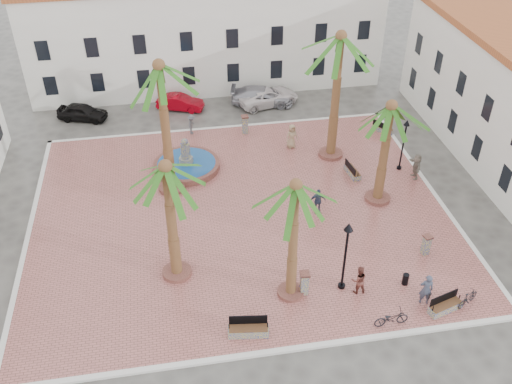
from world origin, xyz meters
TOP-DOWN VIEW (x-y plane):
  - ground at (0.00, 0.00)m, footprint 120.00×120.00m
  - plaza at (0.00, 0.00)m, footprint 26.00×22.00m
  - kerb_n at (0.00, 11.00)m, footprint 26.30×0.30m
  - kerb_s at (0.00, -11.00)m, footprint 26.30×0.30m
  - kerb_e at (13.00, 0.00)m, footprint 0.30×22.30m
  - kerb_w at (-13.00, 0.00)m, footprint 0.30×22.30m
  - building_north at (-0.00, 19.99)m, footprint 30.40×7.40m
  - fountain at (-3.00, 5.63)m, footprint 4.65×4.65m
  - palm_nw at (-4.17, 3.25)m, footprint 5.69×5.69m
  - palm_sw at (-4.30, -4.90)m, footprint 5.28×5.28m
  - palm_s at (1.60, -7.43)m, footprint 4.67×4.67m
  - palm_e at (9.03, -0.18)m, footprint 5.34×5.34m
  - palm_ne at (7.49, 5.56)m, footprint 5.68×5.68m
  - bench_s at (-1.07, -9.77)m, footprint 2.07×0.88m
  - bench_se at (9.19, -9.96)m, footprint 1.95×1.08m
  - bench_e at (8.26, 2.82)m, footprint 0.74×1.79m
  - bench_ne at (12.39, 8.14)m, footprint 1.38×1.69m
  - lamppost_s at (4.42, -7.44)m, footprint 0.48×0.48m
  - lamppost_e at (11.78, 3.01)m, footprint 0.42×0.42m
  - bollard_se at (2.30, -7.52)m, footprint 0.55×0.55m
  - bollard_n at (1.83, 9.81)m, footprint 0.53×0.53m
  - bollard_e at (9.95, -5.67)m, footprint 0.57×0.57m
  - litter_bin at (7.89, -7.79)m, footprint 0.35×0.35m
  - cyclist_a at (8.34, -9.26)m, footprint 0.80×0.64m
  - bicycle_a at (6.09, -10.40)m, footprint 1.83×0.70m
  - cyclist_b at (5.15, -7.92)m, footprint 0.86×0.68m
  - bicycle_b at (10.52, -9.78)m, footprint 1.56×1.09m
  - pedestrian_fountain_a at (4.91, 7.12)m, footprint 1.04×0.81m
  - pedestrian_fountain_b at (4.79, -0.82)m, footprint 1.04×0.47m
  - pedestrian_north at (-2.23, 10.40)m, footprint 0.89×1.17m
  - pedestrian_east at (12.40, 1.79)m, footprint 0.69×1.75m
  - car_black at (-10.74, 14.42)m, footprint 4.28×2.74m
  - car_red at (-2.84, 14.83)m, footprint 4.09×2.57m
  - car_silver at (4.03, 14.60)m, footprint 5.55×3.20m
  - car_white at (4.55, 14.51)m, footprint 5.62×3.60m

SIDE VIEW (x-z plane):
  - ground at x=0.00m, z-range 0.00..0.00m
  - plaza at x=0.00m, z-range 0.00..0.15m
  - kerb_n at x=0.00m, z-range 0.00..0.16m
  - kerb_s at x=0.00m, z-range 0.00..0.16m
  - kerb_e at x=13.00m, z-range 0.00..0.16m
  - kerb_w at x=-13.00m, z-range 0.00..0.16m
  - bench_ne at x=12.39m, z-range -0.04..0.85m
  - bench_e at x=8.26m, z-range -0.05..0.87m
  - bench_se at x=9.19m, z-range -0.06..0.92m
  - bench_s at x=-1.07m, z-range -0.08..0.98m
  - fountain at x=-3.00m, z-range -0.72..1.68m
  - litter_bin at x=7.89m, z-range 0.15..0.82m
  - bicycle_b at x=10.52m, z-range 0.15..1.07m
  - bicycle_a at x=6.09m, z-range 0.15..1.10m
  - car_red at x=-2.84m, z-range 0.00..1.27m
  - car_black at x=-10.74m, z-range 0.00..1.36m
  - car_white at x=4.55m, z-range 0.00..1.44m
  - car_silver at x=4.03m, z-range 0.00..1.51m
  - bollard_e at x=9.95m, z-range 0.17..1.49m
  - bollard_se at x=2.30m, z-range 0.18..1.62m
  - bollard_n at x=1.83m, z-range 0.18..1.66m
  - pedestrian_north at x=-2.23m, z-range 0.15..1.75m
  - cyclist_b at x=5.15m, z-range 0.15..1.89m
  - pedestrian_fountain_b at x=4.79m, z-range 0.15..1.90m
  - pedestrian_east at x=12.40m, z-range 0.15..2.00m
  - pedestrian_fountain_a at x=4.91m, z-range 0.15..2.03m
  - cyclist_a at x=8.34m, z-range 0.15..2.08m
  - lamppost_e at x=11.78m, z-range 0.84..4.73m
  - lamppost_s at x=4.42m, z-range 0.94..5.39m
  - building_north at x=0.00m, z-range 0.02..9.52m
  - palm_e at x=9.03m, z-range 2.54..9.75m
  - palm_sw at x=-4.30m, z-range 2.69..10.22m
  - palm_s at x=1.60m, z-range 2.76..10.22m
  - palm_nw at x=-4.17m, z-range 3.42..12.69m
  - palm_ne at x=7.49m, z-range 3.48..12.88m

